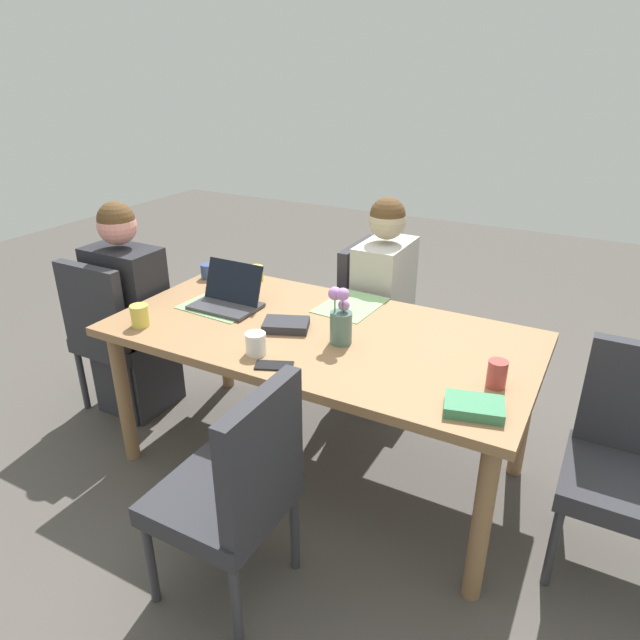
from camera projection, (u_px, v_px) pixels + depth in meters
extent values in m
plane|color=#4C4742|center=(320.00, 464.00, 2.85)|extent=(10.00, 10.00, 0.00)
cube|color=olive|center=(320.00, 334.00, 2.55)|extent=(1.89, 0.96, 0.04)
cylinder|color=olive|center=(524.00, 411.00, 2.65)|extent=(0.07, 0.07, 0.70)
cylinder|color=olive|center=(225.00, 334.00, 3.40)|extent=(0.07, 0.07, 0.70)
cylinder|color=olive|center=(481.00, 523.00, 2.01)|extent=(0.07, 0.07, 0.70)
cylinder|color=olive|center=(124.00, 398.00, 2.76)|extent=(0.07, 0.07, 0.70)
cube|color=#2D2D33|center=(126.00, 339.00, 3.21)|extent=(0.44, 0.44, 0.08)
cube|color=#2D2D33|center=(92.00, 307.00, 2.95)|extent=(0.42, 0.06, 0.45)
cylinder|color=#333338|center=(132.00, 353.00, 3.54)|extent=(0.04, 0.04, 0.37)
cylinder|color=#333338|center=(179.00, 367.00, 3.37)|extent=(0.04, 0.04, 0.37)
cylinder|color=#333338|center=(83.00, 380.00, 3.23)|extent=(0.04, 0.04, 0.37)
cylinder|color=#333338|center=(132.00, 397.00, 3.07)|extent=(0.04, 0.04, 0.37)
cube|color=#2D2D33|center=(139.00, 370.00, 3.26)|extent=(0.34, 0.36, 0.45)
cube|color=#232328|center=(127.00, 293.00, 3.07)|extent=(0.40, 0.24, 0.50)
sphere|color=tan|center=(117.00, 226.00, 2.91)|extent=(0.20, 0.20, 0.20)
sphere|color=#51381E|center=(116.00, 220.00, 2.90)|extent=(0.19, 0.19, 0.19)
cube|color=#2D2D33|center=(386.00, 329.00, 3.33)|extent=(0.44, 0.44, 0.08)
cube|color=#2D2D33|center=(358.00, 281.00, 3.30)|extent=(0.06, 0.42, 0.45)
cylinder|color=#333338|center=(425.00, 357.00, 3.49)|extent=(0.04, 0.04, 0.37)
cylinder|color=#333338|center=(402.00, 385.00, 3.18)|extent=(0.04, 0.04, 0.37)
cylinder|color=#333338|center=(368.00, 344.00, 3.65)|extent=(0.04, 0.04, 0.37)
cylinder|color=#333338|center=(342.00, 369.00, 3.35)|extent=(0.04, 0.04, 0.37)
cube|color=#2D2D33|center=(380.00, 361.00, 3.35)|extent=(0.36, 0.34, 0.45)
cube|color=#B7B2A8|center=(384.00, 286.00, 3.16)|extent=(0.24, 0.40, 0.50)
sphere|color=tan|center=(387.00, 221.00, 3.00)|extent=(0.20, 0.20, 0.20)
sphere|color=#51381E|center=(388.00, 215.00, 2.99)|extent=(0.19, 0.19, 0.19)
cube|color=#2D2D33|center=(625.00, 485.00, 2.10)|extent=(0.44, 0.44, 0.08)
cylinder|color=#333338|center=(553.00, 547.00, 2.12)|extent=(0.04, 0.04, 0.37)
cylinder|color=#333338|center=(566.00, 486.00, 2.42)|extent=(0.04, 0.04, 0.37)
cube|color=#2D2D33|center=(221.00, 499.00, 2.03)|extent=(0.44, 0.44, 0.08)
cube|color=#2D2D33|center=(262.00, 455.00, 1.84)|extent=(0.06, 0.42, 0.45)
cylinder|color=#333338|center=(151.00, 563.00, 2.05)|extent=(0.04, 0.04, 0.37)
cylinder|color=#333338|center=(216.00, 498.00, 2.36)|extent=(0.04, 0.04, 0.37)
cylinder|color=#333338|center=(236.00, 606.00, 1.89)|extent=(0.04, 0.04, 0.37)
cylinder|color=#333338|center=(295.00, 531.00, 2.19)|extent=(0.04, 0.04, 0.37)
cylinder|color=#4C6B60|center=(341.00, 328.00, 2.40)|extent=(0.09, 0.09, 0.14)
sphere|color=#B27AC6|center=(335.00, 294.00, 2.34)|extent=(0.06, 0.06, 0.06)
cylinder|color=#477A3D|center=(335.00, 303.00, 2.36)|extent=(0.01, 0.01, 0.08)
sphere|color=#B27AC6|center=(343.00, 294.00, 2.32)|extent=(0.05, 0.05, 0.05)
cylinder|color=#477A3D|center=(343.00, 304.00, 2.34)|extent=(0.01, 0.01, 0.09)
sphere|color=#B27AC6|center=(344.00, 305.00, 2.36)|extent=(0.05, 0.05, 0.05)
cylinder|color=#477A3D|center=(344.00, 309.00, 2.37)|extent=(0.01, 0.01, 0.03)
cube|color=#7FAD70|center=(219.00, 307.00, 2.78)|extent=(0.37, 0.28, 0.00)
cube|color=#7FAD70|center=(351.00, 305.00, 2.80)|extent=(0.28, 0.37, 0.00)
cube|color=#38383D|center=(225.00, 306.00, 2.76)|extent=(0.32, 0.22, 0.02)
cube|color=black|center=(233.00, 282.00, 2.78)|extent=(0.31, 0.08, 0.19)
cylinder|color=white|center=(256.00, 344.00, 2.32)|extent=(0.09, 0.09, 0.09)
cylinder|color=#AD3D38|center=(497.00, 374.00, 2.08)|extent=(0.07, 0.07, 0.11)
cylinder|color=#DBC64C|center=(256.00, 273.00, 3.10)|extent=(0.08, 0.08, 0.08)
cylinder|color=#33477A|center=(208.00, 271.00, 3.14)|extent=(0.08, 0.08, 0.08)
cylinder|color=#DBC64C|center=(140.00, 316.00, 2.56)|extent=(0.08, 0.08, 0.10)
cube|color=#28282D|center=(286.00, 325.00, 2.54)|extent=(0.24, 0.21, 0.04)
cube|color=#3D7F56|center=(474.00, 407.00, 1.94)|extent=(0.23, 0.18, 0.04)
cube|color=black|center=(275.00, 366.00, 2.23)|extent=(0.17, 0.13, 0.01)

